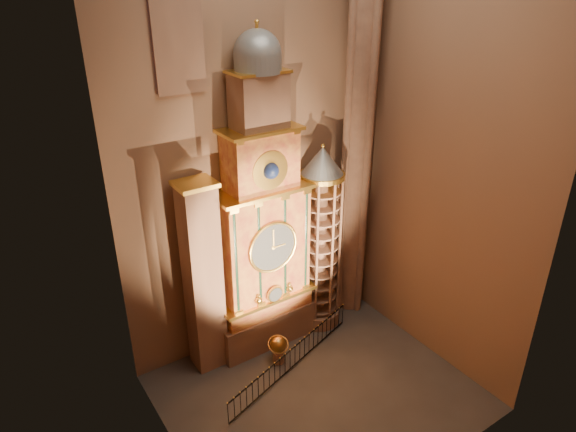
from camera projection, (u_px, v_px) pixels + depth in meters
floor at (318, 392)px, 25.10m from camera, size 14.00×14.00×0.00m
wall_back at (249, 145)px, 24.80m from camera, size 22.00×0.00×22.00m
wall_left at (156, 230)px, 16.80m from camera, size 0.00×22.00×22.00m
wall_right at (444, 153)px, 23.83m from camera, size 0.00×22.00×22.00m
astronomical_clock at (262, 233)px, 25.91m from camera, size 5.60×2.41×16.70m
portrait_tower at (203, 279)px, 24.88m from camera, size 1.80×1.60×10.20m
stair_turret at (320, 241)px, 28.08m from camera, size 2.50×2.50×10.80m
gothic_pier at (359, 130)px, 27.12m from camera, size 2.04×2.04×22.00m
stained_glass_window at (177, 29)px, 20.74m from camera, size 2.20×0.14×5.20m
celestial_globe at (278, 347)px, 26.67m from camera, size 1.33×1.28×1.59m
iron_railing at (293, 358)px, 26.31m from camera, size 9.00×2.93×1.28m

